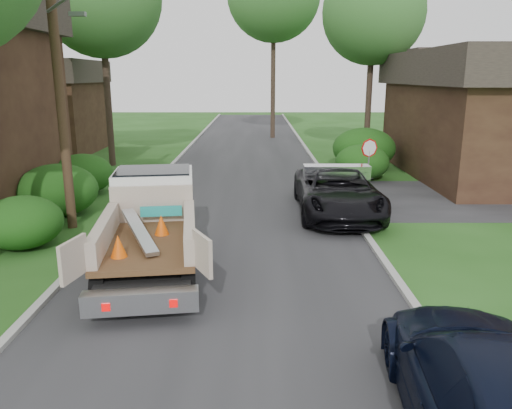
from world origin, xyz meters
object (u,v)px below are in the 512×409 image
at_px(house_left_far, 39,106).
at_px(flatbed_truck, 152,216).
at_px(stop_sign, 369,156).
at_px(navy_suv, 499,398).
at_px(tree_right_far, 373,13).
at_px(utility_pole, 58,67).
at_px(house_right, 506,113).
at_px(black_pickup, 338,191).

xyz_separation_m(house_left_far, flatbed_truck, (11.34, -20.05, -1.79)).
bearing_deg(stop_sign, house_left_far, 145.19).
xyz_separation_m(house_left_far, navy_suv, (17.30, -27.32, -2.20)).
bearing_deg(tree_right_far, utility_pole, -130.84).
bearing_deg(house_right, utility_pole, -153.99).
relative_size(utility_pole, flatbed_truck, 1.56).
height_order(stop_sign, house_left_far, house_left_far).
height_order(utility_pole, house_left_far, utility_pole).
bearing_deg(flatbed_truck, house_left_far, 112.00).
relative_size(house_right, black_pickup, 2.12).
height_order(house_left_far, house_right, house_right).
distance_m(house_left_far, tree_right_far, 21.78).
distance_m(flatbed_truck, navy_suv, 9.41).
distance_m(stop_sign, utility_pole, 11.91).
bearing_deg(house_right, navy_suv, -115.47).
relative_size(stop_sign, tree_right_far, 0.22).
bearing_deg(house_left_far, navy_suv, -57.65).
height_order(utility_pole, flatbed_truck, utility_pole).
relative_size(stop_sign, navy_suv, 0.43).
bearing_deg(navy_suv, flatbed_truck, -44.79).
distance_m(stop_sign, navy_suv, 14.41).
xyz_separation_m(stop_sign, house_right, (7.80, 5.00, 1.38)).
relative_size(utility_pole, tree_right_far, 0.87).
height_order(stop_sign, flatbed_truck, stop_sign).
bearing_deg(house_left_far, flatbed_truck, -60.50).
height_order(utility_pole, house_right, utility_pole).
relative_size(tree_right_far, black_pickup, 1.88).
bearing_deg(navy_suv, black_pickup, -83.18).
relative_size(black_pickup, navy_suv, 1.05).
height_order(utility_pole, tree_right_far, tree_right_far).
bearing_deg(utility_pole, house_right, 26.01).
distance_m(house_right, tree_right_far, 9.72).
bearing_deg(utility_pole, flatbed_truck, -42.36).
bearing_deg(black_pickup, tree_right_far, 74.32).
distance_m(utility_pole, flatbed_truck, 5.96).
height_order(house_right, navy_suv, house_right).
height_order(stop_sign, utility_pole, utility_pole).
bearing_deg(stop_sign, black_pickup, -124.43).
xyz_separation_m(tree_right_far, navy_suv, (-3.70, -25.32, -7.63)).
xyz_separation_m(stop_sign, navy_suv, (-1.40, -14.32, -0.93)).
bearing_deg(tree_right_far, flatbed_truck, -118.15).
height_order(stop_sign, house_right, house_right).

